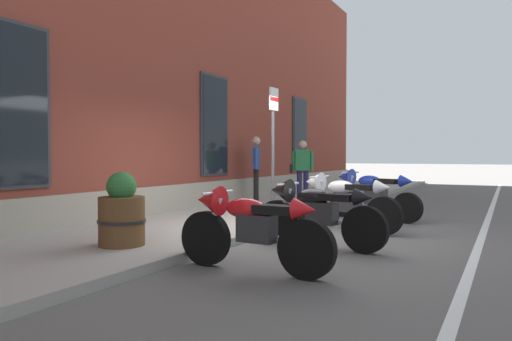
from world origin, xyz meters
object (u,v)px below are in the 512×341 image
motorcycle_blue_sport (370,192)px  motorcycle_black_sport (314,210)px  pedestrian_striped_shirt (302,167)px  parking_sign (273,133)px  barrel_planter (122,214)px  pedestrian_blue_top (256,164)px  motorcycle_red_sport (248,225)px  motorcycle_white_sport (342,199)px

motorcycle_blue_sport → motorcycle_black_sport: bearing=-179.0°
motorcycle_blue_sport → pedestrian_striped_shirt: bearing=47.4°
parking_sign → barrel_planter: parking_sign is taller
motorcycle_blue_sport → pedestrian_blue_top: (1.48, 3.49, 0.53)m
pedestrian_striped_shirt → parking_sign: 3.94m
motorcycle_red_sport → barrel_planter: size_ratio=2.02×
pedestrian_blue_top → pedestrian_striped_shirt: size_ratio=1.06×
motorcycle_white_sport → motorcycle_blue_sport: 1.70m
motorcycle_red_sport → pedestrian_blue_top: (6.62, 3.40, 0.56)m
motorcycle_red_sport → motorcycle_black_sport: size_ratio=0.97×
motorcycle_blue_sport → barrel_planter: (-5.12, 2.05, -0.02)m
motorcycle_black_sport → motorcycle_blue_sport: motorcycle_blue_sport is taller
motorcycle_blue_sport → motorcycle_white_sport: bearing=177.7°
pedestrian_blue_top → pedestrian_striped_shirt: bearing=-52.6°
motorcycle_white_sport → barrel_planter: (-3.43, 1.99, -0.01)m
motorcycle_blue_sport → parking_sign: parking_sign is taller
motorcycle_red_sport → parking_sign: parking_sign is taller
motorcycle_white_sport → pedestrian_striped_shirt: bearing=31.2°
motorcycle_black_sport → barrel_planter: barrel_planter is taller
pedestrian_blue_top → pedestrian_striped_shirt: pedestrian_blue_top is taller
motorcycle_black_sport → barrel_planter: size_ratio=2.08×
pedestrian_striped_shirt → barrel_planter: 7.42m
motorcycle_red_sport → pedestrian_striped_shirt: pedestrian_striped_shirt is taller
motorcycle_black_sport → motorcycle_white_sport: (1.71, 0.13, 0.02)m
pedestrian_blue_top → parking_sign: size_ratio=0.67×
pedestrian_blue_top → barrel_planter: 6.78m
pedestrian_striped_shirt → barrel_planter: size_ratio=1.62×
pedestrian_blue_top → barrel_planter: size_ratio=1.72×
motorcycle_black_sport → parking_sign: parking_sign is taller
parking_sign → barrel_planter: size_ratio=2.57×
barrel_planter → pedestrian_blue_top: bearing=12.3°
pedestrian_blue_top → pedestrian_striped_shirt: (0.79, -1.03, -0.07)m
motorcycle_white_sport → parking_sign: size_ratio=0.82×
motorcycle_blue_sport → pedestrian_blue_top: pedestrian_blue_top is taller
motorcycle_black_sport → pedestrian_blue_top: pedestrian_blue_top is taller
motorcycle_red_sport → motorcycle_black_sport: motorcycle_black_sport is taller
motorcycle_red_sport → motorcycle_blue_sport: bearing=-1.0°
motorcycle_black_sport → pedestrian_striped_shirt: (5.67, 2.52, 0.49)m
parking_sign → barrel_planter: (-3.64, 0.52, -1.23)m
motorcycle_white_sport → motorcycle_black_sport: bearing=-175.7°
motorcycle_black_sport → parking_sign: 2.79m
motorcycle_red_sport → pedestrian_blue_top: bearing=27.2°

